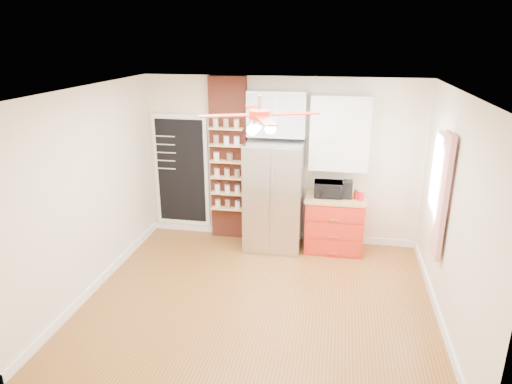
% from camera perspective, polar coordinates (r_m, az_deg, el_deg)
% --- Properties ---
extents(floor, '(4.50, 4.50, 0.00)m').
position_cam_1_polar(floor, '(6.17, 0.39, -13.21)').
color(floor, '#935525').
rests_on(floor, ground).
extents(ceiling, '(4.50, 4.50, 0.00)m').
position_cam_1_polar(ceiling, '(5.26, 0.46, 12.55)').
color(ceiling, white).
rests_on(ceiling, wall_back).
extents(wall_back, '(4.50, 0.02, 2.70)m').
position_cam_1_polar(wall_back, '(7.46, 3.11, 3.88)').
color(wall_back, beige).
rests_on(wall_back, floor).
extents(wall_front, '(4.50, 0.02, 2.70)m').
position_cam_1_polar(wall_front, '(3.81, -4.95, -11.73)').
color(wall_front, beige).
rests_on(wall_front, floor).
extents(wall_left, '(0.02, 4.00, 2.70)m').
position_cam_1_polar(wall_left, '(6.34, -20.03, -0.01)').
color(wall_left, beige).
rests_on(wall_left, floor).
extents(wall_right, '(0.02, 4.00, 2.70)m').
position_cam_1_polar(wall_right, '(5.66, 23.49, -2.70)').
color(wall_right, beige).
rests_on(wall_right, floor).
extents(chalkboard, '(0.95, 0.05, 1.95)m').
position_cam_1_polar(chalkboard, '(7.88, -9.32, 2.60)').
color(chalkboard, white).
rests_on(chalkboard, wall_back).
extents(brick_pillar, '(0.60, 0.16, 2.70)m').
position_cam_1_polar(brick_pillar, '(7.53, -3.41, 4.03)').
color(brick_pillar, brown).
rests_on(brick_pillar, floor).
extents(fridge, '(0.90, 0.70, 1.75)m').
position_cam_1_polar(fridge, '(7.26, 2.27, -0.47)').
color(fridge, silver).
rests_on(fridge, floor).
extents(upper_glass_cabinet, '(0.90, 0.35, 0.70)m').
position_cam_1_polar(upper_glass_cabinet, '(7.13, 2.63, 9.76)').
color(upper_glass_cabinet, white).
rests_on(upper_glass_cabinet, wall_back).
extents(red_cabinet, '(0.94, 0.64, 0.90)m').
position_cam_1_polar(red_cabinet, '(7.39, 9.76, -3.88)').
color(red_cabinet, red).
rests_on(red_cabinet, floor).
extents(upper_shelf_unit, '(0.90, 0.30, 1.15)m').
position_cam_1_polar(upper_shelf_unit, '(7.14, 10.42, 7.24)').
color(upper_shelf_unit, white).
rests_on(upper_shelf_unit, wall_back).
extents(window, '(0.04, 0.75, 1.05)m').
position_cam_1_polar(window, '(6.43, 21.91, 1.88)').
color(window, white).
rests_on(window, wall_right).
extents(curtain, '(0.06, 0.40, 1.55)m').
position_cam_1_polar(curtain, '(5.93, 22.27, -0.54)').
color(curtain, red).
rests_on(curtain, wall_right).
extents(ceiling_fan, '(1.40, 1.40, 0.44)m').
position_cam_1_polar(ceiling_fan, '(5.30, 0.45, 9.58)').
color(ceiling_fan, silver).
rests_on(ceiling_fan, ceiling).
extents(toaster_oven, '(0.45, 0.32, 0.24)m').
position_cam_1_polar(toaster_oven, '(7.19, 9.01, 0.35)').
color(toaster_oven, black).
rests_on(toaster_oven, red_cabinet).
extents(coffee_maker, '(0.15, 0.21, 0.27)m').
position_cam_1_polar(coffee_maker, '(7.20, 11.36, 0.33)').
color(coffee_maker, black).
rests_on(coffee_maker, red_cabinet).
extents(canister_left, '(0.10, 0.10, 0.14)m').
position_cam_1_polar(canister_left, '(7.13, 12.94, -0.48)').
color(canister_left, red).
rests_on(canister_left, red_cabinet).
extents(canister_right, '(0.13, 0.13, 0.15)m').
position_cam_1_polar(canister_right, '(7.19, 12.59, -0.24)').
color(canister_right, '#AA2309').
rests_on(canister_right, red_cabinet).
extents(pantry_jar_oats, '(0.11, 0.11, 0.13)m').
position_cam_1_polar(pantry_jar_oats, '(7.40, -4.97, 4.44)').
color(pantry_jar_oats, beige).
rests_on(pantry_jar_oats, brick_pillar).
extents(pantry_jar_beans, '(0.10, 0.10, 0.12)m').
position_cam_1_polar(pantry_jar_beans, '(7.36, -3.32, 4.32)').
color(pantry_jar_beans, brown).
rests_on(pantry_jar_beans, brick_pillar).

